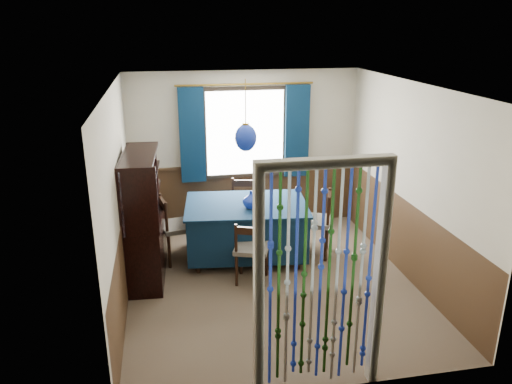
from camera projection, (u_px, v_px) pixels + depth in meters
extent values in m
plane|color=brown|center=(271.00, 283.00, 6.42)|extent=(4.00, 4.00, 0.00)
plane|color=silver|center=(273.00, 86.00, 5.61)|extent=(4.00, 4.00, 0.00)
plane|color=#BFB59C|center=(245.00, 151.00, 7.87)|extent=(3.60, 0.00, 3.60)
plane|color=#BFB59C|center=(323.00, 267.00, 4.16)|extent=(3.60, 0.00, 3.60)
plane|color=#BFB59C|center=(118.00, 201.00, 5.70)|extent=(0.00, 4.00, 4.00)
plane|color=#BFB59C|center=(410.00, 183.00, 6.33)|extent=(0.00, 4.00, 4.00)
plane|color=#3F2A18|center=(245.00, 196.00, 8.10)|extent=(3.60, 0.00, 3.60)
plane|color=#3F2A18|center=(319.00, 342.00, 4.42)|extent=(3.60, 0.00, 3.60)
plane|color=#3F2A18|center=(125.00, 260.00, 5.95)|extent=(0.00, 4.00, 4.00)
plane|color=#3F2A18|center=(403.00, 237.00, 6.57)|extent=(0.00, 4.00, 4.00)
cube|color=black|center=(245.00, 133.00, 7.73)|extent=(1.32, 0.12, 1.42)
cube|color=#0A2037|center=(246.00, 228.00, 7.00)|extent=(1.72, 1.26, 0.65)
cube|color=#0A2037|center=(246.00, 205.00, 6.88)|extent=(1.78, 1.33, 0.03)
cylinder|color=black|center=(198.00, 267.00, 6.68)|extent=(0.07, 0.07, 0.14)
cylinder|color=black|center=(298.00, 264.00, 6.78)|extent=(0.07, 0.07, 0.14)
cylinder|color=black|center=(200.00, 241.00, 7.46)|extent=(0.07, 0.07, 0.14)
cylinder|color=black|center=(289.00, 238.00, 7.56)|extent=(0.07, 0.07, 0.14)
cylinder|color=black|center=(237.00, 270.00, 6.29)|extent=(0.04, 0.04, 0.43)
cylinder|color=black|center=(263.00, 272.00, 6.24)|extent=(0.04, 0.04, 0.43)
cylinder|color=black|center=(241.00, 259.00, 6.59)|extent=(0.04, 0.04, 0.43)
cylinder|color=black|center=(266.00, 261.00, 6.54)|extent=(0.04, 0.04, 0.43)
cube|color=#5B5549|center=(252.00, 248.00, 6.33)|extent=(0.53, 0.52, 0.06)
cube|color=black|center=(249.00, 231.00, 6.07)|extent=(0.35, 0.16, 0.10)
cylinder|color=black|center=(236.00, 240.00, 6.14)|extent=(0.04, 0.04, 0.42)
cylinder|color=black|center=(263.00, 242.00, 6.09)|extent=(0.04, 0.04, 0.42)
cylinder|color=black|center=(257.00, 219.00, 7.86)|extent=(0.04, 0.04, 0.46)
cylinder|color=black|center=(233.00, 219.00, 7.87)|extent=(0.04, 0.04, 0.46)
cylinder|color=black|center=(257.00, 228.00, 7.54)|extent=(0.04, 0.04, 0.46)
cylinder|color=black|center=(232.00, 228.00, 7.54)|extent=(0.04, 0.04, 0.46)
cube|color=#5B5549|center=(245.00, 208.00, 7.62)|extent=(0.52, 0.51, 0.06)
cube|color=black|center=(245.00, 183.00, 7.68)|extent=(0.39, 0.11, 0.10)
cylinder|color=black|center=(257.00, 192.00, 7.73)|extent=(0.04, 0.04, 0.45)
cylinder|color=black|center=(233.00, 192.00, 7.73)|extent=(0.04, 0.04, 0.45)
cylinder|color=black|center=(164.00, 240.00, 7.08)|extent=(0.05, 0.05, 0.48)
cylinder|color=black|center=(169.00, 252.00, 6.74)|extent=(0.05, 0.05, 0.48)
cylinder|color=black|center=(189.00, 237.00, 7.21)|extent=(0.05, 0.05, 0.48)
cylinder|color=black|center=(196.00, 247.00, 6.87)|extent=(0.05, 0.05, 0.48)
cube|color=#5B5549|center=(178.00, 226.00, 6.89)|extent=(0.53, 0.54, 0.06)
cube|color=black|center=(163.00, 204.00, 6.71)|extent=(0.11, 0.41, 0.11)
cylinder|color=black|center=(161.00, 209.00, 6.93)|extent=(0.04, 0.04, 0.47)
cylinder|color=black|center=(167.00, 219.00, 6.58)|extent=(0.04, 0.04, 0.47)
cylinder|color=black|center=(326.00, 245.00, 6.94)|extent=(0.05, 0.05, 0.48)
cylinder|color=black|center=(327.00, 234.00, 7.30)|extent=(0.05, 0.05, 0.48)
cylinder|color=black|center=(299.00, 243.00, 7.00)|extent=(0.05, 0.05, 0.48)
cylinder|color=black|center=(302.00, 232.00, 7.36)|extent=(0.05, 0.05, 0.48)
cube|color=#5B5549|center=(314.00, 221.00, 7.06)|extent=(0.59, 0.60, 0.06)
cube|color=black|center=(329.00, 198.00, 6.91)|extent=(0.18, 0.40, 0.11)
cylinder|color=black|center=(328.00, 213.00, 6.78)|extent=(0.04, 0.04, 0.47)
cylinder|color=black|center=(329.00, 204.00, 7.14)|extent=(0.04, 0.04, 0.47)
cube|color=black|center=(147.00, 246.00, 6.50)|extent=(0.51, 1.29, 0.83)
cube|color=black|center=(140.00, 202.00, 5.67)|extent=(0.39, 0.07, 0.83)
cube|color=black|center=(143.00, 172.00, 6.79)|extent=(0.39, 0.07, 0.83)
cube|color=black|center=(139.00, 155.00, 6.10)|extent=(0.46, 1.29, 0.04)
cube|color=black|center=(125.00, 187.00, 6.19)|extent=(0.10, 1.25, 0.83)
cube|color=black|center=(145.00, 195.00, 6.27)|extent=(0.41, 1.21, 0.02)
cube|color=black|center=(143.00, 174.00, 6.18)|extent=(0.41, 1.21, 0.02)
cylinder|color=olive|center=(246.00, 109.00, 6.45)|extent=(0.01, 0.01, 0.76)
ellipsoid|color=navy|center=(246.00, 138.00, 6.58)|extent=(0.29, 0.29, 0.36)
cylinder|color=olive|center=(246.00, 124.00, 6.52)|extent=(0.09, 0.09, 0.03)
imported|color=navy|center=(251.00, 200.00, 6.70)|extent=(0.28, 0.28, 0.22)
imported|color=beige|center=(146.00, 198.00, 6.06)|extent=(0.19, 0.19, 0.05)
imported|color=beige|center=(148.00, 201.00, 6.64)|extent=(0.20, 0.20, 0.20)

